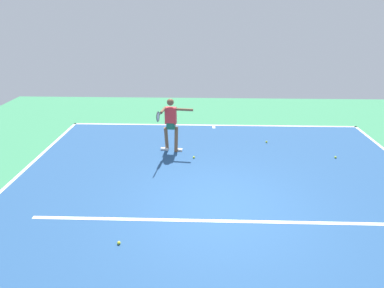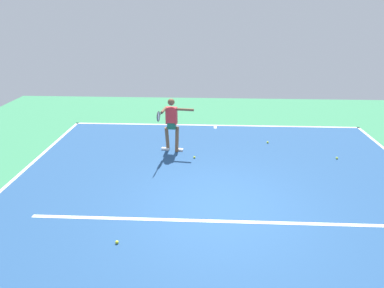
% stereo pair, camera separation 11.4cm
% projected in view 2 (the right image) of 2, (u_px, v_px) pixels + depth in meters
% --- Properties ---
extents(ground_plane, '(19.59, 19.59, 0.00)m').
position_uv_depth(ground_plane, '(220.00, 208.00, 7.47)').
color(ground_plane, '#388456').
extents(court_surface, '(10.93, 11.46, 0.00)m').
position_uv_depth(court_surface, '(220.00, 208.00, 7.47)').
color(court_surface, navy).
rests_on(court_surface, ground_plane).
extents(court_line_baseline_near, '(10.93, 0.10, 0.01)m').
position_uv_depth(court_line_baseline_near, '(215.00, 125.00, 12.71)').
color(court_line_baseline_near, white).
rests_on(court_line_baseline_near, ground_plane).
extents(court_line_service, '(8.20, 0.10, 0.01)m').
position_uv_depth(court_line_service, '(220.00, 221.00, 7.02)').
color(court_line_service, white).
rests_on(court_line_service, ground_plane).
extents(court_line_centre_mark, '(0.10, 0.30, 0.01)m').
position_uv_depth(court_line_centre_mark, '(215.00, 127.00, 12.52)').
color(court_line_centre_mark, white).
rests_on(court_line_centre_mark, ground_plane).
extents(tennis_player, '(1.04, 1.15, 1.70)m').
position_uv_depth(tennis_player, '(172.00, 122.00, 10.09)').
color(tennis_player, brown).
rests_on(tennis_player, ground_plane).
extents(tennis_ball_centre_court, '(0.07, 0.07, 0.07)m').
position_uv_depth(tennis_ball_centre_court, '(194.00, 157.00, 9.93)').
color(tennis_ball_centre_court, '#CCE033').
rests_on(tennis_ball_centre_court, ground_plane).
extents(tennis_ball_near_player, '(0.07, 0.07, 0.07)m').
position_uv_depth(tennis_ball_near_player, '(117.00, 242.00, 6.35)').
color(tennis_ball_near_player, yellow).
rests_on(tennis_ball_near_player, ground_plane).
extents(tennis_ball_by_sideline, '(0.07, 0.07, 0.07)m').
position_uv_depth(tennis_ball_by_sideline, '(337.00, 158.00, 9.88)').
color(tennis_ball_by_sideline, '#C6E53D').
rests_on(tennis_ball_by_sideline, ground_plane).
extents(tennis_ball_by_baseline, '(0.07, 0.07, 0.07)m').
position_uv_depth(tennis_ball_by_baseline, '(268.00, 142.00, 11.03)').
color(tennis_ball_by_baseline, '#CCE033').
rests_on(tennis_ball_by_baseline, ground_plane).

